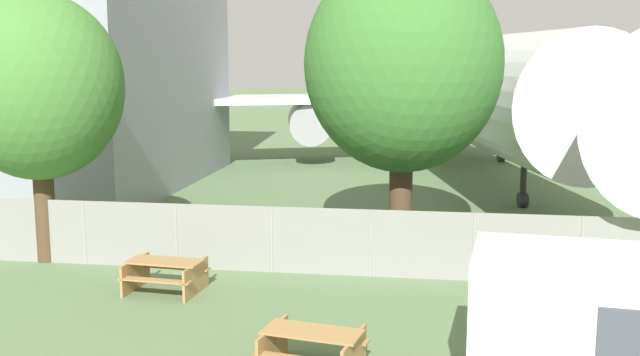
{
  "coord_description": "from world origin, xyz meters",
  "views": [
    {
      "loc": [
        1.49,
        -7.17,
        5.5
      ],
      "look_at": [
        -1.74,
        14.07,
        2.0
      ],
      "focal_mm": 42.0,
      "sensor_mm": 36.0,
      "label": 1
    }
  ],
  "objects": [
    {
      "name": "picnic_bench_near_cabin",
      "position": [
        -0.52,
        5.14,
        0.47
      ],
      "size": [
        1.94,
        1.69,
        0.76
      ],
      "rotation": [
        0.0,
        0.0,
        -0.18
      ],
      "color": "#A37A47",
      "rests_on": "ground"
    },
    {
      "name": "tree_left_of_cabin",
      "position": [
        -8.83,
        11.25,
        4.69
      ],
      "size": [
        4.49,
        4.49,
        7.19
      ],
      "color": "#4C3823",
      "rests_on": "ground"
    },
    {
      "name": "picnic_bench_open_grass",
      "position": [
        -4.68,
        9.12,
        0.47
      ],
      "size": [
        1.86,
        1.55,
        0.76
      ],
      "rotation": [
        0.0,
        0.0,
        -0.09
      ],
      "color": "#A37A47",
      "rests_on": "ground"
    },
    {
      "name": "portable_cabin",
      "position": [
        3.92,
        4.74,
        1.21
      ],
      "size": [
        3.71,
        2.63,
        2.43
      ],
      "rotation": [
        0.0,
        0.0,
        -0.11
      ],
      "color": "silver",
      "rests_on": "ground"
    },
    {
      "name": "tree_near_hangar",
      "position": [
        0.62,
        13.77,
        5.27
      ],
      "size": [
        5.47,
        5.47,
        8.31
      ],
      "color": "#4C3823",
      "rests_on": "ground"
    },
    {
      "name": "perimeter_fence",
      "position": [
        -0.0,
        11.07,
        0.86
      ],
      "size": [
        56.07,
        0.07,
        1.73
      ],
      "color": "gray",
      "rests_on": "ground"
    },
    {
      "name": "airplane",
      "position": [
        2.55,
        31.21,
        3.97
      ],
      "size": [
        33.26,
        42.2,
        13.35
      ],
      "rotation": [
        0.0,
        0.0,
        -1.36
      ],
      "color": "white",
      "rests_on": "ground"
    }
  ]
}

